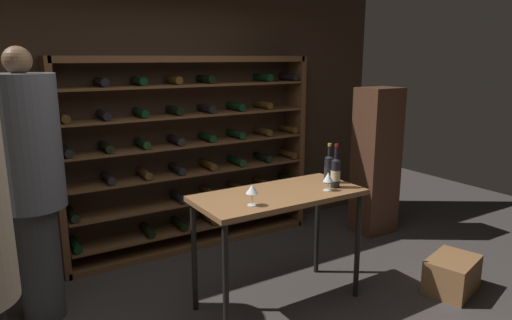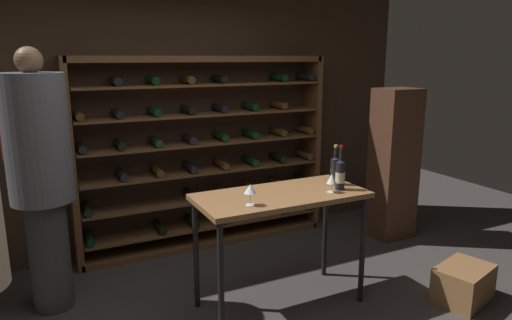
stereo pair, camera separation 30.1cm
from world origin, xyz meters
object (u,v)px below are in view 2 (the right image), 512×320
(person_guest_blue_shirt, at_px, (41,170))
(display_cabinet, at_px, (394,164))
(wine_bottle_gold_foil, at_px, (340,174))
(wine_rack, at_px, (206,154))
(wine_glass_stemmed_right, at_px, (250,190))
(wine_glass_stemmed_left, at_px, (332,180))
(wine_bottle_amber_reserve, at_px, (335,170))
(tasting_table, at_px, (281,206))
(wine_crate, at_px, (463,284))

(person_guest_blue_shirt, xyz_separation_m, display_cabinet, (3.47, -0.04, -0.31))
(wine_bottle_gold_foil, bearing_deg, wine_rack, 109.23)
(wine_bottle_gold_foil, xyz_separation_m, wine_glass_stemmed_right, (-0.81, -0.04, -0.01))
(display_cabinet, relative_size, wine_glass_stemmed_right, 10.79)
(display_cabinet, distance_m, wine_glass_stemmed_left, 1.73)
(display_cabinet, bearing_deg, wine_glass_stemmed_left, -148.88)
(wine_rack, relative_size, display_cabinet, 1.62)
(person_guest_blue_shirt, relative_size, wine_bottle_amber_reserve, 6.14)
(tasting_table, height_order, wine_bottle_amber_reserve, wine_bottle_amber_reserve)
(wine_rack, height_order, wine_glass_stemmed_right, wine_rack)
(wine_crate, height_order, display_cabinet, display_cabinet)
(display_cabinet, distance_m, wine_glass_stemmed_right, 2.35)
(person_guest_blue_shirt, relative_size, wine_glass_stemmed_left, 13.88)
(tasting_table, bearing_deg, wine_bottle_gold_foil, -13.94)
(wine_bottle_gold_foil, bearing_deg, wine_glass_stemmed_left, -161.56)
(wine_bottle_gold_foil, xyz_separation_m, wine_glass_stemmed_left, (-0.11, -0.04, -0.02))
(wine_rack, distance_m, person_guest_blue_shirt, 1.71)
(wine_crate, relative_size, wine_glass_stemmed_left, 3.27)
(tasting_table, bearing_deg, wine_crate, -24.62)
(display_cabinet, xyz_separation_m, wine_bottle_amber_reserve, (-1.31, -0.71, 0.24))
(display_cabinet, bearing_deg, wine_rack, 159.62)
(tasting_table, relative_size, wine_bottle_gold_foil, 3.72)
(person_guest_blue_shirt, relative_size, wine_crate, 4.24)
(wine_crate, bearing_deg, wine_rack, 124.94)
(wine_rack, height_order, person_guest_blue_shirt, person_guest_blue_shirt)
(wine_glass_stemmed_right, xyz_separation_m, wine_glass_stemmed_left, (0.70, 0.00, -0.01))
(wine_rack, xyz_separation_m, wine_crate, (1.45, -2.07, -0.83))
(wine_crate, height_order, wine_glass_stemmed_right, wine_glass_stemmed_right)
(tasting_table, relative_size, wine_glass_stemmed_left, 9.03)
(wine_rack, distance_m, wine_glass_stemmed_right, 1.62)
(person_guest_blue_shirt, xyz_separation_m, wine_bottle_gold_foil, (2.11, -0.89, -0.07))
(display_cabinet, bearing_deg, wine_glass_stemmed_right, -157.71)
(wine_rack, xyz_separation_m, wine_glass_stemmed_right, (-0.26, -1.60, 0.07))
(wine_bottle_gold_foil, height_order, wine_glass_stemmed_right, wine_bottle_gold_foil)
(person_guest_blue_shirt, height_order, wine_glass_stemmed_left, person_guest_blue_shirt)
(tasting_table, relative_size, wine_bottle_amber_reserve, 4.00)
(person_guest_blue_shirt, height_order, wine_glass_stemmed_right, person_guest_blue_shirt)
(wine_glass_stemmed_right, bearing_deg, wine_rack, 80.64)
(wine_glass_stemmed_right, bearing_deg, wine_bottle_gold_foil, 2.69)
(display_cabinet, bearing_deg, person_guest_blue_shirt, 179.37)
(tasting_table, height_order, wine_crate, tasting_table)
(wine_crate, bearing_deg, wine_bottle_gold_foil, 150.44)
(wine_rack, relative_size, wine_bottle_amber_reserve, 8.02)
(tasting_table, distance_m, wine_glass_stemmed_right, 0.43)
(tasting_table, height_order, wine_glass_stemmed_right, wine_glass_stemmed_right)
(wine_crate, distance_m, wine_glass_stemmed_right, 1.99)
(wine_crate, xyz_separation_m, wine_bottle_gold_foil, (-0.90, 0.51, 0.91))
(wine_bottle_amber_reserve, distance_m, wine_bottle_gold_foil, 0.15)
(wine_rack, distance_m, wine_bottle_gold_foil, 1.65)
(person_guest_blue_shirt, height_order, display_cabinet, person_guest_blue_shirt)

